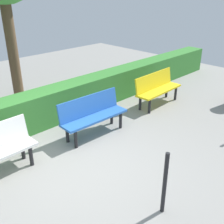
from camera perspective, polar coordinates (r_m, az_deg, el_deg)
The scene contains 5 objects.
ground_plane at distance 5.13m, azimuth -7.72°, elevation -10.99°, with size 16.47×16.47×0.00m, color gray.
bench_yellow at distance 7.51m, azimuth 9.39°, elevation 5.09°, with size 1.55×0.50×0.86m.
bench_blue at distance 5.89m, azimuth -4.06°, elevation -0.34°, with size 1.56×0.52×0.86m.
hedge_row at distance 6.77m, azimuth -10.35°, elevation 2.10°, with size 12.47×0.59×0.82m, color #387F33.
railing_post_mid at distance 3.97m, azimuth 10.94°, elevation -14.45°, with size 0.06×0.06×1.00m, color black.
Camera 1 is at (2.42, 3.39, 2.99)m, focal length 43.82 mm.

